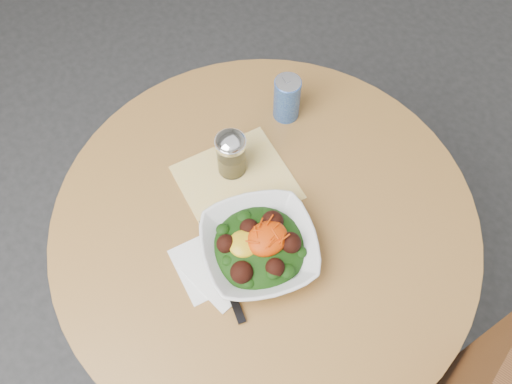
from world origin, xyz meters
TOP-DOWN VIEW (x-y plane):
  - ground at (0.00, 0.00)m, footprint 6.00×6.00m
  - table at (0.00, 0.00)m, footprint 0.90×0.90m
  - cloth_napkin at (0.01, 0.11)m, footprint 0.26×0.25m
  - paper_napkins at (-0.14, -0.02)m, footprint 0.17×0.18m
  - salad_bowl at (-0.05, -0.05)m, footprint 0.30×0.30m
  - fork at (-0.13, -0.02)m, footprint 0.09×0.23m
  - spice_shaker at (0.02, 0.15)m, footprint 0.07×0.07m
  - beverage_can at (0.21, 0.19)m, footprint 0.06×0.06m

SIDE VIEW (x-z plane):
  - ground at x=0.00m, z-range 0.00..0.00m
  - table at x=0.00m, z-range 0.18..0.93m
  - cloth_napkin at x=0.01m, z-range 0.75..0.75m
  - paper_napkins at x=-0.14m, z-range 0.75..0.75m
  - fork at x=-0.13m, z-range 0.75..0.76m
  - salad_bowl at x=-0.05m, z-range 0.74..0.82m
  - beverage_can at x=0.21m, z-range 0.75..0.87m
  - spice_shaker at x=0.02m, z-range 0.75..0.87m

